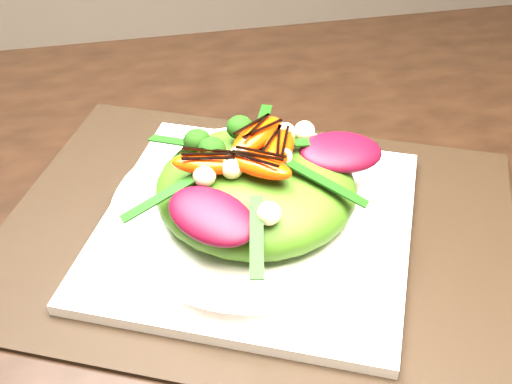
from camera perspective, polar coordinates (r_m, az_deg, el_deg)
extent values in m
cube|color=black|center=(0.71, 11.51, -2.87)|extent=(1.60, 0.90, 0.75)
cube|color=black|center=(0.66, 0.00, -3.28)|extent=(0.60, 0.54, 0.00)
cube|color=white|center=(0.66, 0.00, -2.79)|extent=(0.38, 0.38, 0.01)
cylinder|color=white|center=(0.65, 0.00, -1.74)|extent=(0.28, 0.28, 0.02)
ellipsoid|color=#386011|center=(0.63, 0.00, 0.32)|extent=(0.19, 0.19, 0.06)
ellipsoid|color=#420715|center=(0.64, 7.08, 3.33)|extent=(0.08, 0.06, 0.02)
ellipsoid|color=#FF2F04|center=(0.62, -0.84, 4.30)|extent=(0.07, 0.04, 0.02)
sphere|color=#133509|center=(0.63, -7.09, 3.89)|extent=(0.04, 0.04, 0.03)
sphere|color=beige|center=(0.58, 4.79, 0.33)|extent=(0.02, 0.02, 0.02)
cube|color=black|center=(0.62, -0.85, 5.00)|extent=(0.04, 0.01, 0.00)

